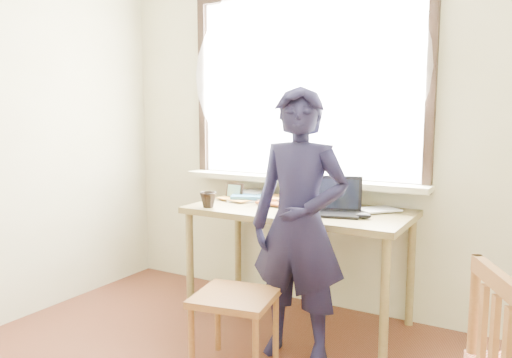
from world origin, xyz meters
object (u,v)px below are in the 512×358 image
Objects in this scene: desk at (299,220)px; laptop at (334,205)px; mug_white at (301,196)px; mug_dark at (208,200)px; work_chair at (235,306)px; person at (299,225)px.

desk is 3.73× the size of laptop.
mug_dark is at bearing -136.09° from mug_white.
work_chair is at bearing -111.25° from laptop.
laptop is at bearing 16.38° from mug_dark.
desk is 11.56× the size of mug_white.
mug_white is 0.70m from person.
mug_dark is at bearing -163.62° from laptop.
desk is at bearing 172.79° from laptop.
person reaches higher than laptop.
work_chair is at bearing -131.19° from person.
laptop reaches higher than mug_white.
mug_dark is at bearing 162.78° from person.
mug_dark is at bearing -153.73° from desk.
laptop is at bearing 79.94° from person.
work_chair is (-0.02, -0.76, -0.34)m from desk.
desk is 0.62m from mug_dark.
laptop is 3.10× the size of mug_white.
person is (0.28, -0.64, -0.05)m from mug_white.
laptop is at bearing 68.75° from work_chair.
mug_dark reaches higher than mug_white.
person reaches higher than desk.
work_chair is 0.31× the size of person.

